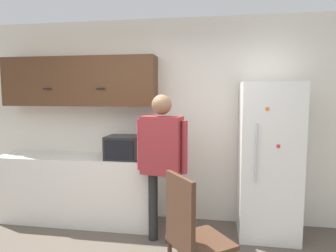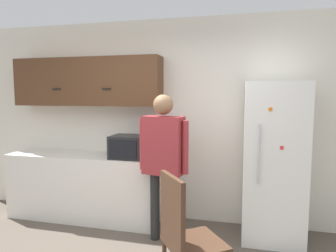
{
  "view_description": "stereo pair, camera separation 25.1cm",
  "coord_description": "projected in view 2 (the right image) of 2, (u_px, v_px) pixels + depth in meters",
  "views": [
    {
      "loc": [
        0.68,
        -2.01,
        1.71
      ],
      "look_at": [
        0.18,
        1.08,
        1.38
      ],
      "focal_mm": 32.0,
      "sensor_mm": 36.0,
      "label": 1
    },
    {
      "loc": [
        0.93,
        -1.96,
        1.71
      ],
      "look_at": [
        0.18,
        1.08,
        1.38
      ],
      "focal_mm": 32.0,
      "sensor_mm": 36.0,
      "label": 2
    }
  ],
  "objects": [
    {
      "name": "microwave",
      "position": [
        132.0,
        147.0,
        3.84
      ],
      "size": [
        0.52,
        0.37,
        0.29
      ],
      "color": "#232326",
      "rests_on": "counter"
    },
    {
      "name": "counter",
      "position": [
        85.0,
        186.0,
        4.14
      ],
      "size": [
        2.1,
        0.58,
        0.89
      ],
      "color": "silver",
      "rests_on": "ground_plane"
    },
    {
      "name": "back_wall",
      "position": [
        171.0,
        121.0,
        4.08
      ],
      "size": [
        6.0,
        0.06,
        2.7
      ],
      "color": "silver",
      "rests_on": "ground_plane"
    },
    {
      "name": "refrigerator",
      "position": [
        273.0,
        162.0,
        3.47
      ],
      "size": [
        0.68,
        0.65,
        1.85
      ],
      "color": "white",
      "rests_on": "ground_plane"
    },
    {
      "name": "upper_cabinets",
      "position": [
        87.0,
        82.0,
        4.11
      ],
      "size": [
        2.1,
        0.33,
        0.65
      ],
      "color": "#51331E"
    },
    {
      "name": "chair",
      "position": [
        184.0,
        232.0,
        2.5
      ],
      "size": [
        0.64,
        0.64,
        1.05
      ],
      "rotation": [
        0.0,
        0.0,
        2.2
      ],
      "color": "#472D1E",
      "rests_on": "ground_plane"
    },
    {
      "name": "person",
      "position": [
        163.0,
        153.0,
        3.4
      ],
      "size": [
        0.6,
        0.3,
        1.71
      ],
      "rotation": [
        0.0,
        0.0,
        -0.19
      ],
      "color": "black",
      "rests_on": "ground_plane"
    }
  ]
}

